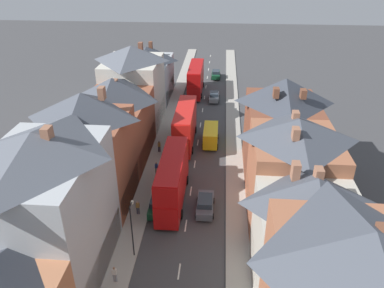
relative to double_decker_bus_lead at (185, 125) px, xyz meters
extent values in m
cube|color=#A8A399|center=(-3.29, 2.26, -2.75)|extent=(2.20, 104.00, 0.14)
cube|color=#A8A399|center=(6.91, 2.26, -2.75)|extent=(2.20, 104.00, 0.14)
cube|color=silver|center=(1.81, -23.74, -2.81)|extent=(0.14, 1.80, 0.01)
cube|color=silver|center=(1.81, -17.74, -2.81)|extent=(0.14, 1.80, 0.01)
cube|color=silver|center=(1.81, -11.74, -2.81)|extent=(0.14, 1.80, 0.01)
cube|color=silver|center=(1.81, -5.74, -2.81)|extent=(0.14, 1.80, 0.01)
cube|color=silver|center=(1.81, 0.26, -2.81)|extent=(0.14, 1.80, 0.01)
cube|color=silver|center=(1.81, 6.26, -2.81)|extent=(0.14, 1.80, 0.01)
cube|color=silver|center=(1.81, 12.26, -2.81)|extent=(0.14, 1.80, 0.01)
cube|color=silver|center=(1.81, 18.26, -2.81)|extent=(0.14, 1.80, 0.01)
cube|color=silver|center=(1.81, 24.26, -2.81)|extent=(0.14, 1.80, 0.01)
cube|color=silver|center=(1.81, 30.26, -2.81)|extent=(0.14, 1.80, 0.01)
cube|color=silver|center=(1.81, 36.26, -2.81)|extent=(0.14, 1.80, 0.01)
cube|color=silver|center=(1.81, 42.26, -2.81)|extent=(0.14, 1.80, 0.01)
cube|color=silver|center=(1.81, 48.26, -2.81)|extent=(0.14, 1.80, 0.01)
cube|color=#ADB2B7|center=(-8.39, -24.40, 2.86)|extent=(8.00, 11.16, 11.36)
cube|color=olive|center=(-4.45, -24.40, -1.22)|extent=(0.12, 10.27, 3.20)
pyramid|color=#565B66|center=(-8.39, -24.40, 9.51)|extent=(8.00, 11.16, 1.94)
cube|color=#99664C|center=(-7.31, -24.19, 10.15)|extent=(0.60, 0.90, 1.29)
cube|color=#935138|center=(-8.39, -14.62, 2.17)|extent=(8.00, 8.41, 9.96)
cube|color=black|center=(-4.45, -14.62, -1.22)|extent=(0.12, 7.74, 3.20)
pyramid|color=#474C56|center=(-8.39, -14.62, 8.48)|extent=(8.00, 8.41, 2.67)
cube|color=#99664C|center=(-6.95, -12.70, 9.12)|extent=(0.60, 0.90, 1.27)
cube|color=#935138|center=(-8.39, -4.51, 1.16)|extent=(8.00, 11.80, 7.94)
cube|color=maroon|center=(-4.45, -4.51, -1.22)|extent=(0.12, 10.85, 3.20)
pyramid|color=#474C56|center=(-8.39, -4.51, 6.55)|extent=(8.00, 11.80, 2.86)
cube|color=#99664C|center=(-8.07, -4.25, 7.15)|extent=(0.60, 0.90, 1.19)
cube|color=beige|center=(-8.39, 6.34, 2.21)|extent=(8.00, 9.91, 10.06)
cube|color=#1E5133|center=(-4.45, 6.34, -1.22)|extent=(0.12, 9.12, 3.20)
pyramid|color=#565B66|center=(-8.39, 6.34, 8.29)|extent=(8.00, 9.91, 2.10)
cube|color=brown|center=(-7.14, 7.16, 8.96)|extent=(0.60, 0.90, 1.34)
cube|color=#ADB2B7|center=(-8.39, 17.12, 0.74)|extent=(8.00, 11.65, 7.11)
cube|color=#1E5133|center=(-4.45, 17.12, -1.22)|extent=(0.12, 10.72, 3.20)
pyramid|color=#383D47|center=(-8.39, 17.12, 5.45)|extent=(8.00, 11.65, 2.31)
cube|color=brown|center=(-8.13, 20.02, 6.16)|extent=(0.60, 0.90, 1.41)
cube|color=brown|center=(-9.81, 15.13, 5.94)|extent=(0.60, 0.90, 0.98)
pyramid|color=#474C56|center=(12.01, -33.37, 9.53)|extent=(8.00, 10.90, 2.38)
cube|color=brown|center=(12.65, -32.79, 10.00)|extent=(0.60, 0.90, 0.95)
cube|color=#BCB7A8|center=(12.01, -23.94, 1.05)|extent=(8.00, 7.96, 7.73)
cube|color=olive|center=(8.07, -23.94, -1.22)|extent=(0.12, 7.33, 3.20)
pyramid|color=#474C56|center=(12.01, -23.94, 6.15)|extent=(8.00, 7.96, 2.46)
cube|color=#99664C|center=(12.21, -23.03, 6.92)|extent=(0.60, 0.90, 1.54)
cube|color=#99664C|center=(10.72, -22.15, 6.86)|extent=(0.60, 0.90, 1.41)
cube|color=#A36042|center=(12.01, -15.46, 1.72)|extent=(8.00, 9.00, 9.08)
cube|color=#1E5133|center=(8.07, -15.46, -1.22)|extent=(0.12, 8.28, 3.20)
pyramid|color=#474C56|center=(12.01, -15.46, 7.24)|extent=(8.00, 9.00, 1.96)
cube|color=#99664C|center=(11.35, -17.53, 7.77)|extent=(0.60, 0.90, 1.07)
cube|color=#99664C|center=(11.85, -14.19, 7.83)|extent=(0.60, 0.90, 1.19)
cube|color=brown|center=(12.01, -6.28, 1.73)|extent=(8.00, 9.36, 9.09)
cube|color=maroon|center=(8.07, -6.28, -1.22)|extent=(0.12, 8.61, 3.20)
pyramid|color=#383D47|center=(12.01, -6.28, 7.67)|extent=(8.00, 9.36, 2.78)
cube|color=brown|center=(10.67, -8.58, 8.19)|extent=(0.60, 0.90, 1.05)
cube|color=brown|center=(13.53, -8.57, 8.15)|extent=(0.60, 0.90, 0.97)
cube|color=red|center=(0.01, -0.02, -1.17)|extent=(2.44, 10.80, 2.50)
cube|color=red|center=(0.01, -0.02, 1.23)|extent=(2.44, 10.58, 2.30)
cube|color=red|center=(0.01, -0.02, 2.43)|extent=(2.39, 10.37, 0.10)
cube|color=#28333D|center=(0.01, 5.33, -0.97)|extent=(2.20, 0.10, 1.20)
cube|color=#28333D|center=(0.01, 5.33, 1.33)|extent=(2.20, 0.10, 1.10)
cube|color=#28333D|center=(-1.18, -0.02, -0.92)|extent=(0.06, 9.18, 0.90)
cube|color=#28333D|center=(-1.18, -0.02, 1.33)|extent=(0.06, 9.18, 0.90)
cube|color=yellow|center=(0.01, 5.33, 2.13)|extent=(1.34, 0.08, 0.32)
cylinder|color=black|center=(-1.21, 3.32, -2.32)|extent=(0.30, 1.00, 1.00)
cylinder|color=black|center=(1.23, 3.32, -2.32)|extent=(0.30, 1.00, 1.00)
cylinder|color=black|center=(-1.21, -2.99, -2.32)|extent=(0.30, 1.00, 1.00)
cylinder|color=black|center=(1.23, -2.99, -2.32)|extent=(0.30, 1.00, 1.00)
cube|color=#B70F0F|center=(0.01, 20.62, -1.17)|extent=(2.44, 10.80, 2.50)
cube|color=#B70F0F|center=(0.01, 20.62, 1.23)|extent=(2.44, 10.58, 2.30)
cube|color=#B70F0F|center=(0.01, 20.62, 2.43)|extent=(2.39, 10.37, 0.10)
cube|color=#28333D|center=(0.01, 25.97, -0.97)|extent=(2.20, 0.10, 1.20)
cube|color=#28333D|center=(0.01, 25.97, 1.33)|extent=(2.20, 0.10, 1.10)
cube|color=#28333D|center=(-1.18, 20.62, -0.92)|extent=(0.06, 9.18, 0.90)
cube|color=#28333D|center=(-1.18, 20.62, 1.33)|extent=(0.06, 9.18, 0.90)
cube|color=yellow|center=(0.01, 25.97, 2.13)|extent=(1.34, 0.08, 0.32)
cylinder|color=black|center=(-1.21, 23.97, -2.32)|extent=(0.30, 1.00, 1.00)
cylinder|color=black|center=(1.23, 23.97, -2.32)|extent=(0.30, 1.00, 1.00)
cylinder|color=black|center=(-1.21, 17.65, -2.32)|extent=(0.30, 1.00, 1.00)
cylinder|color=black|center=(1.23, 17.65, -2.32)|extent=(0.30, 1.00, 1.00)
cube|color=#B70F0F|center=(0.01, -13.64, -1.17)|extent=(2.44, 10.80, 2.50)
cube|color=#B70F0F|center=(0.01, -13.64, 1.23)|extent=(2.44, 10.58, 2.30)
cube|color=#B70F0F|center=(0.01, -13.64, 2.43)|extent=(2.39, 10.37, 0.10)
cube|color=#28333D|center=(0.01, -8.29, -0.97)|extent=(2.20, 0.10, 1.20)
cube|color=#28333D|center=(0.01, -8.29, 1.33)|extent=(2.20, 0.10, 1.10)
cube|color=#28333D|center=(-1.18, -13.64, -0.92)|extent=(0.06, 9.18, 0.90)
cube|color=#28333D|center=(-1.18, -13.64, 1.33)|extent=(0.06, 9.18, 0.90)
cube|color=yellow|center=(0.01, -8.29, 2.13)|extent=(1.34, 0.08, 0.32)
cylinder|color=black|center=(-1.21, -10.29, -2.32)|extent=(0.30, 1.00, 1.00)
cylinder|color=black|center=(1.23, -10.29, -2.32)|extent=(0.30, 1.00, 1.00)
cylinder|color=black|center=(-1.21, -16.61, -2.32)|extent=(0.30, 1.00, 1.00)
cylinder|color=black|center=(1.23, -16.61, -2.32)|extent=(0.30, 1.00, 1.00)
cube|color=#144728|center=(-1.29, -15.49, -2.12)|extent=(1.70, 4.29, 0.78)
cube|color=#28333D|center=(-1.29, -15.71, -1.42)|extent=(1.46, 2.15, 0.60)
cylinder|color=black|center=(-2.14, -14.16, -2.51)|extent=(0.20, 0.62, 0.62)
cylinder|color=black|center=(-0.44, -14.16, -2.51)|extent=(0.20, 0.62, 0.62)
cylinder|color=black|center=(-2.14, -16.82, -2.51)|extent=(0.20, 0.62, 0.62)
cylinder|color=black|center=(-0.44, -16.82, -2.51)|extent=(0.20, 0.62, 0.62)
cube|color=gray|center=(3.61, 16.85, -2.13)|extent=(1.70, 4.28, 0.76)
cube|color=#28333D|center=(3.61, 16.64, -1.45)|extent=(1.46, 2.14, 0.60)
cylinder|color=black|center=(2.76, 18.18, -2.51)|extent=(0.20, 0.62, 0.62)
cylinder|color=black|center=(4.46, 18.18, -2.51)|extent=(0.20, 0.62, 0.62)
cylinder|color=black|center=(2.76, 15.53, -2.51)|extent=(0.20, 0.62, 0.62)
cylinder|color=black|center=(4.46, 15.53, -2.51)|extent=(0.20, 0.62, 0.62)
cube|color=#4C515B|center=(3.61, -15.12, -2.11)|extent=(1.70, 4.37, 0.78)
cube|color=#28333D|center=(3.61, -15.34, -1.42)|extent=(1.46, 2.18, 0.60)
cylinder|color=black|center=(2.76, -13.77, -2.51)|extent=(0.20, 0.62, 0.62)
cylinder|color=black|center=(4.46, -13.77, -2.51)|extent=(0.20, 0.62, 0.62)
cylinder|color=black|center=(2.76, -16.47, -2.51)|extent=(0.20, 0.62, 0.62)
cylinder|color=black|center=(4.46, -16.47, -2.51)|extent=(0.20, 0.62, 0.62)
cube|color=#144728|center=(3.61, 30.12, -2.11)|extent=(1.70, 4.47, 0.79)
cube|color=#28333D|center=(3.61, 29.90, -1.41)|extent=(1.46, 2.24, 0.60)
cylinder|color=black|center=(2.76, 31.51, -2.51)|extent=(0.20, 0.62, 0.62)
cylinder|color=black|center=(4.46, 31.51, -2.51)|extent=(0.20, 0.62, 0.62)
cylinder|color=black|center=(2.76, 28.74, -2.51)|extent=(0.20, 0.62, 0.62)
cylinder|color=black|center=(4.46, 28.74, -2.51)|extent=(0.20, 0.62, 0.62)
cube|color=yellow|center=(3.61, 0.12, -1.46)|extent=(1.96, 5.20, 2.10)
cube|color=#28333D|center=(3.61, 2.67, -1.16)|extent=(1.76, 0.10, 0.90)
cylinder|color=black|center=(2.63, 1.68, -2.46)|extent=(0.24, 0.72, 0.72)
cylinder|color=black|center=(4.59, 1.68, -2.46)|extent=(0.24, 0.72, 0.72)
cylinder|color=black|center=(2.63, -1.44, -2.46)|extent=(0.24, 0.72, 0.72)
cylinder|color=black|center=(4.59, -1.44, -2.46)|extent=(0.24, 0.72, 0.72)
cylinder|color=gray|center=(-3.42, -25.37, -2.26)|extent=(0.14, 0.14, 0.84)
cylinder|color=gray|center=(-3.24, -25.37, -2.26)|extent=(0.14, 0.14, 0.84)
cube|color=silver|center=(-3.33, -25.37, -1.57)|extent=(0.36, 0.22, 0.54)
sphere|color=#9E7051|center=(-3.33, -25.37, -1.18)|extent=(0.22, 0.22, 0.22)
cylinder|color=#3D4256|center=(-3.38, -16.46, -2.26)|extent=(0.14, 0.14, 0.84)
cylinder|color=#3D4256|center=(-3.20, -16.46, -2.26)|extent=(0.14, 0.14, 0.84)
cube|color=#A87A38|center=(-3.29, -16.46, -1.57)|extent=(0.36, 0.22, 0.54)
sphere|color=tan|center=(-3.29, -16.46, -1.18)|extent=(0.22, 0.22, 0.22)
cylinder|color=brown|center=(-2.73, -8.60, -2.26)|extent=(0.14, 0.14, 0.84)
cylinder|color=brown|center=(-2.55, -8.60, -2.26)|extent=(0.14, 0.14, 0.84)
cube|color=#2D4C9E|center=(-2.64, -8.60, -1.57)|extent=(0.36, 0.22, 0.54)
sphere|color=#9E7051|center=(-2.64, -8.60, -1.18)|extent=(0.22, 0.22, 0.22)
cylinder|color=#23232D|center=(-3.28, -3.13, -2.26)|extent=(0.14, 0.14, 0.84)
cylinder|color=#23232D|center=(-3.10, -3.13, -2.26)|extent=(0.14, 0.14, 0.84)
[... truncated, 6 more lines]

